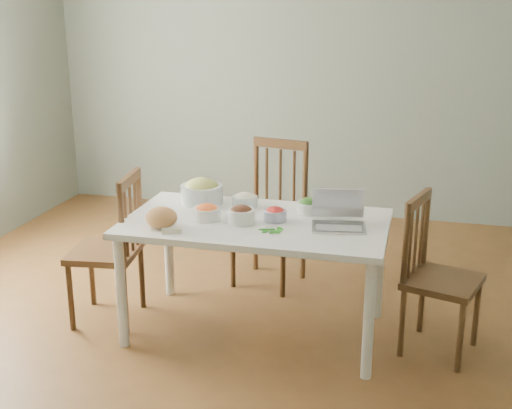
% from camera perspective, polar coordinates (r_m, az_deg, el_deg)
% --- Properties ---
extents(floor, '(5.00, 5.00, 0.00)m').
position_cam_1_polar(floor, '(4.41, -1.34, -10.25)').
color(floor, brown).
rests_on(floor, ground).
extents(wall_back, '(5.00, 0.00, 2.70)m').
position_cam_1_polar(wall_back, '(6.39, 4.70, 11.05)').
color(wall_back, slate).
rests_on(wall_back, ground).
extents(dining_table, '(1.58, 0.89, 0.74)m').
position_cam_1_polar(dining_table, '(4.19, 0.00, -6.14)').
color(dining_table, white).
rests_on(dining_table, floor).
extents(chair_far, '(0.54, 0.52, 1.04)m').
position_cam_1_polar(chair_far, '(4.85, 1.08, -0.92)').
color(chair_far, '#412617').
rests_on(chair_far, floor).
extents(chair_left, '(0.46, 0.48, 0.98)m').
position_cam_1_polar(chair_left, '(4.42, -12.71, -3.64)').
color(chair_left, '#412617').
rests_on(chair_left, floor).
extents(chair_right, '(0.50, 0.52, 0.94)m').
position_cam_1_polar(chair_right, '(4.07, 15.59, -5.99)').
color(chair_right, '#412617').
rests_on(chair_right, floor).
extents(bread_boule, '(0.23, 0.23, 0.12)m').
position_cam_1_polar(bread_boule, '(3.95, -8.02, -1.11)').
color(bread_boule, '#A97D52').
rests_on(bread_boule, dining_table).
extents(butter_stick, '(0.12, 0.07, 0.03)m').
position_cam_1_polar(butter_stick, '(3.86, -7.16, -2.23)').
color(butter_stick, '#FAF0C9').
rests_on(butter_stick, dining_table).
extents(bowl_squash, '(0.35, 0.35, 0.16)m').
position_cam_1_polar(bowl_squash, '(4.39, -4.62, 1.15)').
color(bowl_squash, tan).
rests_on(bowl_squash, dining_table).
extents(bowl_carrot, '(0.22, 0.22, 0.09)m').
position_cam_1_polar(bowl_carrot, '(4.07, -4.20, -0.63)').
color(bowl_carrot, orange).
rests_on(bowl_carrot, dining_table).
extents(bowl_onion, '(0.19, 0.19, 0.09)m').
position_cam_1_polar(bowl_onion, '(4.31, -0.96, 0.39)').
color(bowl_onion, beige).
rests_on(bowl_onion, dining_table).
extents(bowl_mushroom, '(0.20, 0.20, 0.11)m').
position_cam_1_polar(bowl_mushroom, '(4.00, -1.26, -0.85)').
color(bowl_mushroom, '#4B1C13').
rests_on(bowl_mushroom, dining_table).
extents(bowl_redpep, '(0.19, 0.19, 0.08)m').
position_cam_1_polar(bowl_redpep, '(4.04, 1.61, -0.80)').
color(bowl_redpep, '#AF251B').
rests_on(bowl_redpep, dining_table).
extents(bowl_broccoli, '(0.19, 0.19, 0.09)m').
position_cam_1_polar(bowl_broccoli, '(4.19, 4.49, -0.10)').
color(bowl_broccoli, '#254B1B').
rests_on(bowl_broccoli, dining_table).
extents(flatbread, '(0.24, 0.24, 0.02)m').
position_cam_1_polar(flatbread, '(4.31, 5.63, -0.21)').
color(flatbread, '#EACE87').
rests_on(flatbread, dining_table).
extents(basil_bunch, '(0.17, 0.17, 0.02)m').
position_cam_1_polar(basil_bunch, '(3.88, 1.23, -2.09)').
color(basil_bunch, '#14731A').
rests_on(basil_bunch, dining_table).
extents(laptop, '(0.35, 0.34, 0.21)m').
position_cam_1_polar(laptop, '(3.91, 7.06, -0.59)').
color(laptop, silver).
rests_on(laptop, dining_table).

